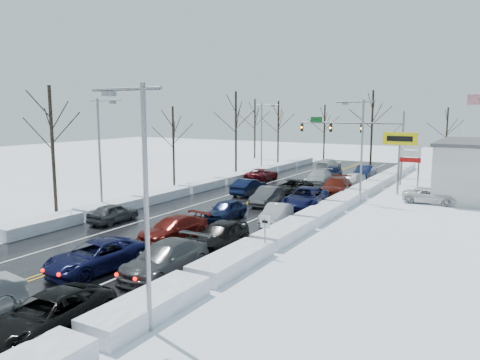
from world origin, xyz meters
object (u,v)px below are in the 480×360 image
Objects in this scene: oncoming_car_0 at (249,195)px; traffic_signal_mast at (361,131)px; flagpole at (466,129)px; tires_plus_sign at (400,143)px.

traffic_signal_mast is at bearing -106.10° from oncoming_car_0.
flagpole is at bearing 9.73° from traffic_signal_mast.
tires_plus_sign is at bearing -108.44° from flagpole.
oncoming_car_0 is (-5.38, -19.38, -5.48)m from traffic_signal_mast.
oncoming_car_0 is (-17.11, -21.39, -5.93)m from flagpole.
flagpole reaches higher than traffic_signal_mast.
tires_plus_sign is 1.27× the size of oncoming_car_0.
traffic_signal_mast is at bearing 120.46° from tires_plus_sign.
flagpole is 28.03m from oncoming_car_0.
traffic_signal_mast is 13.92m from tires_plus_sign.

